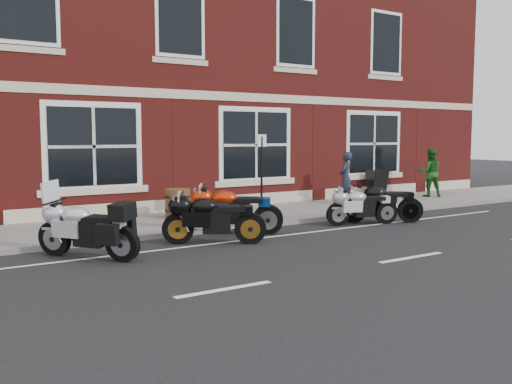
% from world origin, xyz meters
% --- Properties ---
extents(ground, '(80.00, 80.00, 0.00)m').
position_xyz_m(ground, '(0.00, 0.00, 0.00)').
color(ground, black).
rests_on(ground, ground).
extents(sidewalk, '(30.00, 3.00, 0.12)m').
position_xyz_m(sidewalk, '(0.00, 3.00, 0.06)').
color(sidewalk, slate).
rests_on(sidewalk, ground).
extents(kerb, '(30.00, 0.16, 0.12)m').
position_xyz_m(kerb, '(0.00, 1.42, 0.06)').
color(kerb, slate).
rests_on(kerb, ground).
extents(pub_building, '(24.00, 12.00, 12.00)m').
position_xyz_m(pub_building, '(0.00, 10.50, 6.00)').
color(pub_building, maroon).
rests_on(pub_building, ground).
extents(moto_touring_silver, '(1.36, 1.84, 1.42)m').
position_xyz_m(moto_touring_silver, '(-5.04, 0.26, 0.58)').
color(moto_touring_silver, black).
rests_on(moto_touring_silver, ground).
extents(moto_sport_red, '(1.90, 1.46, 1.02)m').
position_xyz_m(moto_sport_red, '(-1.45, 1.03, 0.58)').
color(moto_sport_red, black).
rests_on(moto_sport_red, ground).
extents(moto_sport_black, '(1.90, 1.27, 0.97)m').
position_xyz_m(moto_sport_black, '(-2.42, 0.21, 0.56)').
color(moto_sport_black, black).
rests_on(moto_sport_black, ground).
extents(moto_sport_silver, '(1.85, 0.72, 0.86)m').
position_xyz_m(moto_sport_silver, '(1.96, 0.40, 0.50)').
color(moto_sport_silver, black).
rests_on(moto_sport_silver, ground).
extents(moto_naked_black, '(1.83, 1.29, 0.95)m').
position_xyz_m(moto_naked_black, '(2.67, 0.42, 0.55)').
color(moto_naked_black, black).
rests_on(moto_naked_black, ground).
extents(pedestrian_left, '(0.71, 0.63, 1.63)m').
position_xyz_m(pedestrian_left, '(4.12, 3.33, 0.93)').
color(pedestrian_left, '#1B2131').
rests_on(pedestrian_left, sidewalk).
extents(pedestrian_right, '(1.04, 0.99, 1.68)m').
position_xyz_m(pedestrian_right, '(7.96, 3.21, 0.96)').
color(pedestrian_right, '#164E16').
rests_on(pedestrian_right, sidewalk).
extents(a_board_sign, '(0.62, 0.46, 0.95)m').
position_xyz_m(a_board_sign, '(6.15, 3.97, 0.59)').
color(a_board_sign, black).
rests_on(a_board_sign, sidewalk).
extents(barrel_planter, '(0.68, 0.68, 0.76)m').
position_xyz_m(barrel_planter, '(-1.71, 3.33, 0.50)').
color(barrel_planter, '#452812').
rests_on(barrel_planter, sidewalk).
extents(parking_sign, '(0.31, 0.06, 2.16)m').
position_xyz_m(parking_sign, '(-0.15, 1.74, 1.37)').
color(parking_sign, black).
rests_on(parking_sign, sidewalk).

